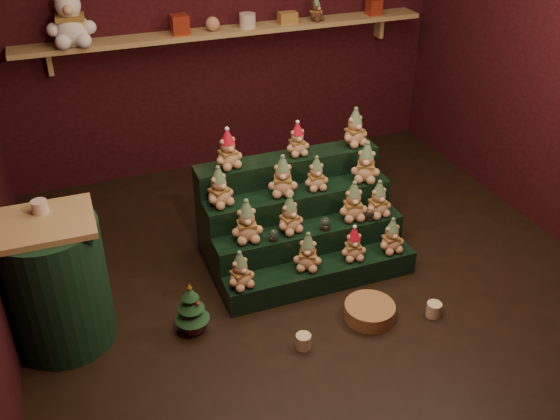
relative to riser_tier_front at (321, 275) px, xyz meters
name	(u,v)px	position (x,y,z in m)	size (l,w,h in m)	color
ground	(311,276)	(-0.02, 0.13, -0.09)	(4.00, 4.00, 0.00)	black
back_wall	(223,14)	(-0.02, 2.18, 1.31)	(4.00, 0.10, 2.80)	black
front_wall	(554,291)	(-0.02, -1.92, 1.31)	(4.00, 0.10, 2.80)	black
back_shelf	(230,32)	(-0.02, 2.00, 1.20)	(3.60, 0.26, 0.24)	tan
riser_tier_front	(321,275)	(0.00, 0.00, 0.00)	(1.40, 0.22, 0.18)	black
riser_tier_midfront	(309,248)	(0.00, 0.22, 0.09)	(1.40, 0.22, 0.36)	black
riser_tier_midback	(298,223)	(0.00, 0.44, 0.18)	(1.40, 0.22, 0.54)	black
riser_tier_back	(287,198)	(0.00, 0.66, 0.27)	(1.40, 0.22, 0.72)	black
teddy_0	(240,270)	(-0.60, -0.02, 0.22)	(0.19, 0.17, 0.27)	tan
teddy_1	(308,251)	(-0.10, 0.01, 0.23)	(0.20, 0.18, 0.28)	tan
teddy_2	(354,243)	(0.24, 0.00, 0.22)	(0.18, 0.16, 0.25)	tan
teddy_3	(392,235)	(0.54, -0.01, 0.22)	(0.19, 0.17, 0.26)	tan
teddy_4	(247,221)	(-0.46, 0.23, 0.42)	(0.22, 0.20, 0.30)	tan
teddy_5	(290,214)	(-0.15, 0.23, 0.41)	(0.20, 0.18, 0.28)	tan
teddy_6	(353,201)	(0.34, 0.23, 0.42)	(0.21, 0.19, 0.29)	tan
teddy_7	(378,199)	(0.53, 0.20, 0.41)	(0.20, 0.18, 0.27)	tan
teddy_8	(219,187)	(-0.59, 0.46, 0.59)	(0.21, 0.19, 0.29)	tan
teddy_9	(283,176)	(-0.12, 0.44, 0.60)	(0.21, 0.19, 0.30)	tan
teddy_10	(316,173)	(0.13, 0.43, 0.57)	(0.18, 0.16, 0.25)	tan
teddy_11	(366,162)	(0.53, 0.42, 0.60)	(0.21, 0.19, 0.30)	tan
teddy_12	(228,149)	(-0.46, 0.65, 0.77)	(0.20, 0.18, 0.28)	tan
teddy_13	(297,139)	(0.08, 0.67, 0.75)	(0.18, 0.16, 0.25)	tan
teddy_14	(355,127)	(0.55, 0.67, 0.77)	(0.21, 0.18, 0.29)	tan
snow_globe_a	(273,235)	(-0.30, 0.16, 0.31)	(0.07, 0.07, 0.09)	black
snow_globe_b	(325,224)	(0.09, 0.16, 0.32)	(0.07, 0.07, 0.10)	black
snow_globe_c	(370,215)	(0.44, 0.16, 0.32)	(0.07, 0.07, 0.09)	black
side_table	(56,283)	(-1.72, 0.09, 0.35)	(0.61, 0.61, 0.88)	tan
table_ornament	(40,207)	(-1.72, 0.19, 0.83)	(0.09, 0.09, 0.07)	beige
mini_christmas_tree	(191,308)	(-0.96, -0.13, 0.10)	(0.22, 0.22, 0.38)	#462319
mug_left	(303,341)	(-0.36, -0.53, -0.04)	(0.10, 0.10, 0.10)	beige
mug_right	(434,309)	(0.57, -0.56, -0.04)	(0.10, 0.10, 0.10)	beige
wicker_basket	(370,311)	(0.16, -0.43, -0.04)	(0.34, 0.34, 0.10)	#9F7240
white_bear	(69,11)	(-1.30, 1.97, 1.49)	(0.38, 0.34, 0.53)	white
brown_bear	(316,9)	(0.78, 1.97, 1.33)	(0.15, 0.13, 0.21)	#452C17
gift_tin_red_a	(180,25)	(-0.45, 1.98, 1.31)	(0.14, 0.14, 0.16)	#9C2D18
gift_tin_cream	(247,20)	(0.14, 1.98, 1.29)	(0.14, 0.14, 0.12)	beige
gift_tin_red_b	(374,7)	(1.36, 1.98, 1.30)	(0.12, 0.12, 0.14)	#9C2D18
shelf_plush_ball	(213,24)	(-0.17, 1.98, 1.29)	(0.12, 0.12, 0.12)	tan
scarf_gift_box	(288,18)	(0.51, 1.98, 1.28)	(0.16, 0.10, 0.10)	#C65D1C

